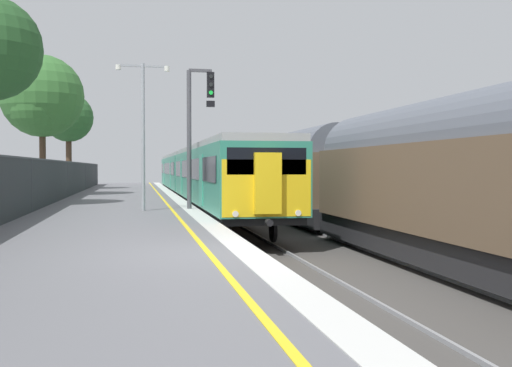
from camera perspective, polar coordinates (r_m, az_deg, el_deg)
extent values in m
cube|color=slate|center=(11.56, -15.31, -9.13)|extent=(6.40, 110.00, 1.00)
cube|color=silver|center=(11.64, -0.84, -6.49)|extent=(0.60, 110.00, 0.01)
cube|color=yellow|center=(11.53, -4.53, -6.57)|extent=(0.12, 110.00, 0.01)
cube|color=gray|center=(12.02, 3.86, -10.91)|extent=(0.07, 110.00, 0.08)
cube|color=gray|center=(12.46, 10.35, -10.48)|extent=(0.07, 110.00, 0.08)
cube|color=gray|center=(13.60, 20.59, -9.54)|extent=(0.07, 110.00, 0.08)
cube|color=#2D846B|center=(27.86, -3.45, 0.77)|extent=(2.80, 20.50, 2.30)
cube|color=black|center=(27.91, -3.44, -1.85)|extent=(2.64, 19.90, 0.25)
cube|color=#999E9E|center=(27.88, -3.45, 3.38)|extent=(2.68, 20.50, 0.24)
cube|color=black|center=(27.70, -6.34, 1.38)|extent=(0.02, 18.90, 0.84)
cube|color=teal|center=(22.61, -5.24, 0.35)|extent=(0.03, 1.10, 1.90)
cube|color=teal|center=(32.82, -7.11, 0.70)|extent=(0.03, 1.10, 1.90)
cylinder|color=black|center=(20.29, -2.69, -4.51)|extent=(0.12, 0.84, 0.84)
cylinder|color=black|center=(20.58, 1.63, -4.42)|extent=(0.12, 0.84, 0.84)
cylinder|color=black|center=(35.45, -6.37, -1.94)|extent=(0.12, 0.84, 0.84)
cylinder|color=black|center=(35.61, -3.87, -1.92)|extent=(0.12, 0.84, 0.84)
cube|color=#2D846B|center=(48.85, -6.81, 1.07)|extent=(2.80, 20.50, 2.30)
cube|color=black|center=(48.88, -6.80, -0.42)|extent=(2.64, 19.90, 0.25)
cube|color=#999E9E|center=(48.86, -6.81, 2.56)|extent=(2.68, 20.50, 0.24)
cube|color=black|center=(48.76, -8.46, 1.42)|extent=(0.02, 18.90, 0.84)
cube|color=teal|center=(43.65, -8.14, 0.89)|extent=(0.03, 1.10, 1.90)
cube|color=teal|center=(53.89, -8.73, 1.00)|extent=(0.03, 1.10, 1.90)
cylinder|color=black|center=(41.22, -7.06, -1.46)|extent=(0.12, 0.84, 0.84)
cylinder|color=black|center=(41.36, -4.90, -1.45)|extent=(0.12, 0.84, 0.84)
cylinder|color=black|center=(56.48, -8.19, -0.67)|extent=(0.12, 0.84, 0.84)
cylinder|color=black|center=(56.58, -6.61, -0.66)|extent=(0.12, 0.84, 0.84)
cube|color=yellow|center=(17.81, 1.02, -0.44)|extent=(2.70, 0.10, 1.70)
cube|color=black|center=(17.79, 1.03, 2.14)|extent=(2.40, 0.08, 0.80)
cube|color=yellow|center=(17.67, 1.12, 0.03)|extent=(0.80, 0.24, 1.80)
cylinder|color=white|center=(17.61, -1.97, -2.91)|extent=(0.18, 0.06, 0.18)
cylinder|color=white|center=(18.02, 4.02, -2.81)|extent=(0.18, 0.06, 0.18)
cylinder|color=black|center=(17.59, 1.22, -3.73)|extent=(0.20, 0.35, 0.20)
cube|color=black|center=(48.87, -6.81, 2.86)|extent=(0.60, 0.90, 0.20)
cube|color=#232326|center=(15.94, 18.17, -5.77)|extent=(2.30, 14.96, 0.79)
cube|color=brown|center=(15.82, 18.22, -0.38)|extent=(2.60, 14.16, 2.21)
cylinder|color=#515660|center=(15.83, 18.25, 3.63)|extent=(2.39, 13.76, 2.39)
cylinder|color=black|center=(20.59, 8.72, -4.43)|extent=(0.12, 0.84, 0.84)
cylinder|color=black|center=(21.17, 12.70, -4.29)|extent=(0.12, 0.84, 0.84)
cube|color=#232326|center=(30.60, 3.51, -2.25)|extent=(2.30, 14.96, 0.79)
cube|color=brown|center=(30.54, 3.52, 0.56)|extent=(2.60, 14.16, 2.21)
cylinder|color=#515660|center=(30.54, 3.52, 2.64)|extent=(2.39, 13.76, 2.39)
cylinder|color=black|center=(25.14, 4.98, -3.35)|extent=(0.12, 0.84, 0.84)
cylinder|color=black|center=(25.62, 8.33, -3.27)|extent=(0.12, 0.84, 0.84)
cylinder|color=black|center=(35.76, 0.06, -1.90)|extent=(0.12, 0.84, 0.84)
cylinder|color=black|center=(36.10, 2.49, -1.87)|extent=(0.12, 0.84, 0.84)
cube|color=#232326|center=(45.99, -1.50, -0.99)|extent=(2.30, 14.96, 0.79)
cube|color=brown|center=(45.95, -1.50, 0.88)|extent=(2.60, 14.16, 2.21)
cylinder|color=#515660|center=(45.96, -1.50, 2.26)|extent=(2.39, 13.76, 2.39)
cylinder|color=black|center=(40.47, -1.27, -1.51)|extent=(0.12, 0.84, 0.84)
cylinder|color=black|center=(40.77, 0.89, -1.49)|extent=(0.12, 0.84, 0.84)
cylinder|color=black|center=(51.29, -3.39, -0.88)|extent=(0.12, 0.84, 0.84)
cylinder|color=black|center=(51.53, -1.67, -0.86)|extent=(0.12, 0.84, 0.84)
cylinder|color=#47474C|center=(23.82, -6.36, 4.14)|extent=(0.18, 0.18, 5.45)
cube|color=#47474C|center=(24.14, -5.30, 10.61)|extent=(0.90, 0.12, 0.12)
cube|color=black|center=(24.11, -4.34, 9.30)|extent=(0.28, 0.20, 1.00)
cylinder|color=black|center=(24.04, -4.30, 10.10)|extent=(0.16, 0.04, 0.16)
cylinder|color=black|center=(23.99, -4.30, 9.34)|extent=(0.16, 0.04, 0.16)
cylinder|color=#19D83F|center=(23.95, -4.30, 8.59)|extent=(0.16, 0.04, 0.16)
cube|color=black|center=(24.02, -4.33, 7.53)|extent=(0.32, 0.16, 0.24)
cylinder|color=#93999E|center=(23.13, -10.66, 4.34)|extent=(0.14, 0.14, 5.56)
cube|color=#93999E|center=(23.42, -9.57, 10.90)|extent=(0.90, 0.08, 0.08)
cylinder|color=silver|center=(23.43, -8.45, 10.71)|extent=(0.20, 0.20, 0.18)
cube|color=#93999E|center=(23.41, -11.81, 10.90)|extent=(0.90, 0.08, 0.08)
cylinder|color=silver|center=(23.41, -12.93, 10.69)|extent=(0.20, 0.20, 0.18)
cylinder|color=#38383D|center=(23.34, -20.54, -0.17)|extent=(0.07, 0.07, 1.97)
cylinder|color=#38383D|center=(34.92, -17.44, 0.38)|extent=(0.07, 0.07, 1.97)
cylinder|color=#38383D|center=(46.55, -15.89, 0.65)|extent=(0.07, 0.07, 1.97)
cylinder|color=#38383D|center=(58.21, -14.96, 0.82)|extent=(0.07, 0.07, 1.97)
cylinder|color=#473323|center=(47.67, -17.33, 2.13)|extent=(0.43, 0.43, 4.42)
sphere|color=#285628|center=(47.82, -17.36, 6.00)|extent=(3.69, 3.69, 3.69)
sphere|color=#285628|center=(48.02, -17.83, 5.42)|extent=(2.25, 2.25, 2.25)
cylinder|color=#473323|center=(37.28, -19.58, 2.37)|extent=(0.37, 0.37, 4.49)
sphere|color=#33662D|center=(37.51, -19.62, 7.81)|extent=(4.78, 4.78, 4.78)
sphere|color=#33662D|center=(36.92, -20.00, 6.98)|extent=(3.41, 3.41, 3.41)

